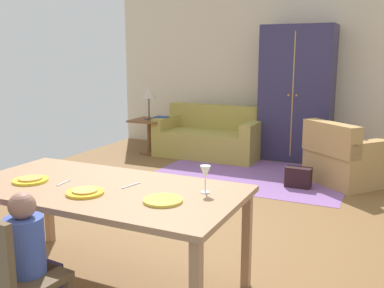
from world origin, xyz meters
TOP-DOWN VIEW (x-y plane):
  - ground_plane at (0.00, 0.44)m, footprint 6.48×6.09m
  - back_wall at (0.00, 3.54)m, footprint 6.48×0.10m
  - dining_table at (-0.22, -1.41)m, footprint 1.97×0.99m
  - plate_near_man at (-0.76, -1.53)m, footprint 0.25×0.25m
  - pizza_near_man at (-0.76, -1.53)m, footprint 0.17×0.17m
  - plate_near_child at (-0.22, -1.59)m, footprint 0.25×0.25m
  - pizza_near_child at (-0.22, -1.59)m, footprint 0.17×0.17m
  - plate_near_woman at (0.32, -1.51)m, footprint 0.25×0.25m
  - wine_glass at (0.49, -1.23)m, footprint 0.07×0.07m
  - fork at (-0.51, -1.46)m, footprint 0.03×0.15m
  - knife at (-0.04, -1.31)m, footprint 0.05×0.17m
  - dining_chair_child at (-0.23, -2.27)m, footprint 0.46×0.46m
  - person_child at (-0.22, -2.10)m, footprint 0.22×0.30m
  - area_rug at (-0.18, 1.92)m, footprint 2.60×1.80m
  - couch at (-1.17, 2.78)m, footprint 1.69×0.86m
  - armchair at (1.06, 2.08)m, footprint 1.20×1.20m
  - armoire at (0.15, 3.15)m, footprint 1.10×0.59m
  - side_table at (-2.17, 2.52)m, footprint 0.56×0.56m
  - table_lamp at (-2.17, 2.52)m, footprint 0.26×0.26m
  - book_lower at (-1.96, 2.54)m, footprint 0.22×0.16m
  - book_upper at (-1.96, 2.58)m, footprint 0.22×0.16m
  - handbag at (0.54, 1.62)m, footprint 0.32×0.16m

SIDE VIEW (x-z plane):
  - ground_plane at x=0.00m, z-range -0.02..0.00m
  - area_rug at x=-0.18m, z-range 0.00..0.01m
  - handbag at x=0.54m, z-range 0.00..0.26m
  - couch at x=-1.17m, z-range -0.11..0.71m
  - armchair at x=1.06m, z-range -0.09..0.73m
  - side_table at x=-2.17m, z-range 0.09..0.67m
  - person_child at x=-0.22m, z-range -0.03..0.89m
  - dining_chair_child at x=-0.23m, z-range 0.06..0.93m
  - book_lower at x=-1.96m, z-range 0.58..0.61m
  - book_upper at x=-1.96m, z-range 0.61..0.64m
  - dining_table at x=-0.22m, z-range 0.32..1.08m
  - fork at x=-0.51m, z-range 0.76..0.77m
  - knife at x=-0.04m, z-range 0.76..0.77m
  - plate_near_man at x=-0.76m, z-range 0.76..0.78m
  - plate_near_child at x=-0.22m, z-range 0.76..0.78m
  - plate_near_woman at x=0.32m, z-range 0.76..0.78m
  - pizza_near_man at x=-0.76m, z-range 0.78..0.79m
  - pizza_near_child at x=-0.22m, z-range 0.78..0.79m
  - wine_glass at x=0.49m, z-range 0.80..0.99m
  - table_lamp at x=-2.17m, z-range 0.74..1.28m
  - armoire at x=0.15m, z-range 0.00..2.10m
  - back_wall at x=0.00m, z-range 0.00..2.70m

